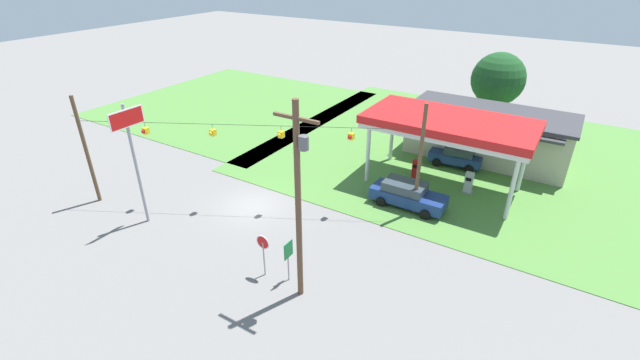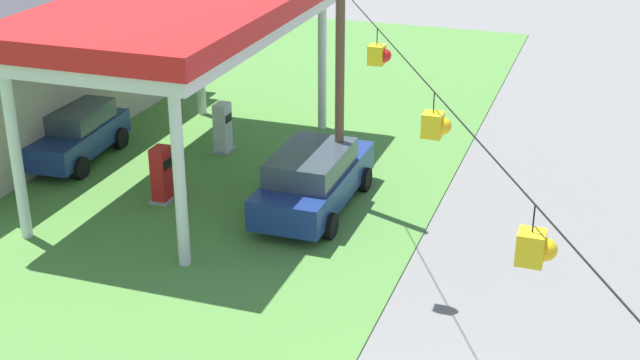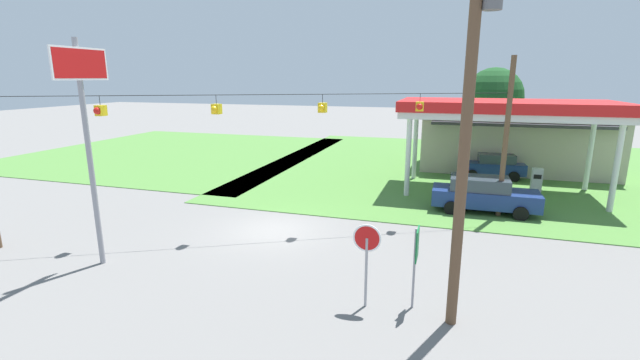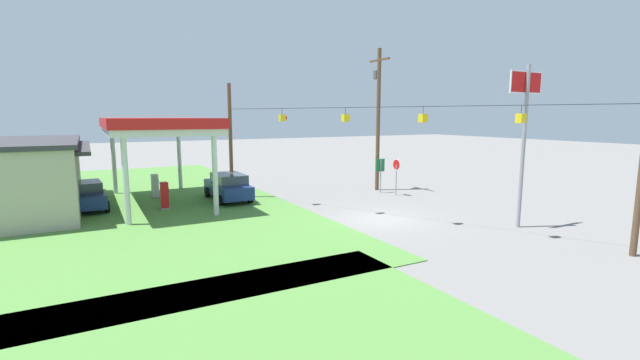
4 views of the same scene
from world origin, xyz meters
name	(u,v)px [view 4 (image 4 of 4)]	position (x,y,z in m)	size (l,w,h in m)	color
ground_plane	(380,219)	(0.00, 0.00, 0.00)	(160.00, 160.00, 0.00)	slate
grass_verge_station_corner	(30,208)	(11.84, 16.38, 0.02)	(36.00, 28.00, 0.04)	#4C7F38
gas_station_canopy	(156,126)	(9.84, 9.47, 4.73)	(11.29, 5.76, 5.23)	silver
gas_station_store	(26,175)	(11.31, 16.36, 2.03)	(12.70, 6.11, 4.02)	#B2A893
fuel_pump_near	(165,197)	(7.90, 9.47, 0.75)	(0.71, 0.56, 1.58)	gray
fuel_pump_far	(155,187)	(11.78, 9.47, 0.75)	(0.71, 0.56, 1.58)	gray
car_at_pumps_front	(228,186)	(8.78, 5.47, 0.91)	(4.97, 2.12, 1.74)	navy
car_at_pumps_rear	(85,196)	(9.78, 13.48, 0.86)	(4.15, 2.33, 1.64)	navy
stop_sign_roadside	(396,169)	(5.06, -5.08, 1.81)	(0.80, 0.08, 2.50)	#99999E
stop_sign_overhead	(525,114)	(-4.46, -4.93, 5.43)	(0.22, 2.19, 7.71)	gray
route_sign	(380,169)	(6.39, -4.74, 1.71)	(0.10, 0.70, 2.40)	gray
utility_pole_main	(378,112)	(7.48, -5.23, 5.61)	(2.20, 0.44, 10.04)	brown
signal_span_gantry	(382,141)	(0.00, -0.01, 4.08)	(19.22, 10.24, 7.42)	brown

